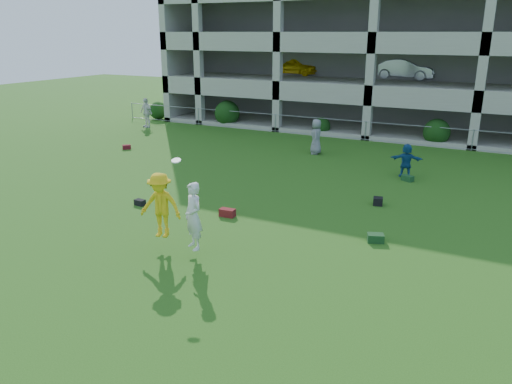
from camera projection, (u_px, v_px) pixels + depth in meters
The scene contains 14 objects.
ground at pixel (186, 264), 14.16m from camera, with size 100.00×100.00×0.00m, color #235114.
bystander_b at pixel (146, 113), 34.25m from camera, with size 1.18×0.49×2.01m, color silver.
bystander_c at pixel (316, 137), 26.72m from camera, with size 0.92×0.60×1.88m, color gray.
bystander_d at pixel (406, 160), 22.50m from camera, with size 1.42×0.45×1.53m, color navy.
bag_red_a at pixel (227, 213), 17.79m from camera, with size 0.55×0.30×0.28m, color #5E1810.
bag_black_b at pixel (140, 202), 18.96m from camera, with size 0.40×0.25×0.22m, color black.
bag_green_c at pixel (376, 238), 15.64m from camera, with size 0.50×0.35×0.26m, color #133519.
crate_d at pixel (378, 201), 18.96m from camera, with size 0.35×0.35×0.30m, color black.
bag_red_f at pixel (127, 147), 28.04m from camera, with size 0.45×0.28×0.24m, color #530F0E.
bag_green_g at pixel (407, 178), 22.05m from camera, with size 0.50×0.30×0.25m, color #163D1C.
frisbee_contest at pixel (169, 208), 14.63m from camera, with size 2.31×0.97×2.64m.
parking_garage at pixel (403, 36), 35.83m from camera, with size 30.00×14.00×12.00m.
fence at pixel (366, 131), 30.10m from camera, with size 36.06×0.06×1.20m.
shrub_row at pixel (449, 120), 28.44m from camera, with size 34.38×2.52×3.50m.
Camera 1 is at (7.60, -10.56, 6.29)m, focal length 35.00 mm.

